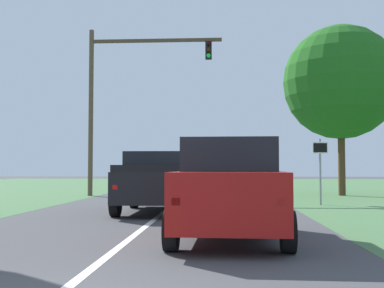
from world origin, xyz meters
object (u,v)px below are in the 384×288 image
object	(u,v)px
red_suv_near	(230,188)
keep_moving_sign	(320,163)
pickup_truck_lead	(157,181)
traffic_light	(122,88)
oak_tree_right	(341,82)

from	to	relation	value
red_suv_near	keep_moving_sign	distance (m)	10.02
pickup_truck_lead	traffic_light	distance (m)	10.37
pickup_truck_lead	oak_tree_right	distance (m)	13.73
red_suv_near	oak_tree_right	bearing A→B (deg)	68.95
keep_moving_sign	traffic_light	bearing A→B (deg)	149.00
pickup_truck_lead	traffic_light	bearing A→B (deg)	108.67
pickup_truck_lead	traffic_light	world-z (taller)	traffic_light
traffic_light	keep_moving_sign	bearing A→B (deg)	-31.00
pickup_truck_lead	oak_tree_right	bearing A→B (deg)	49.93
red_suv_near	keep_moving_sign	bearing A→B (deg)	68.51
pickup_truck_lead	red_suv_near	bearing A→B (deg)	-68.90
pickup_truck_lead	traffic_light	size ratio (longest dim) A/B	0.60
pickup_truck_lead	keep_moving_sign	xyz separation A→B (m)	(5.91, 3.49, 0.64)
keep_moving_sign	oak_tree_right	world-z (taller)	oak_tree_right
traffic_light	red_suv_near	bearing A→B (deg)	-70.35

